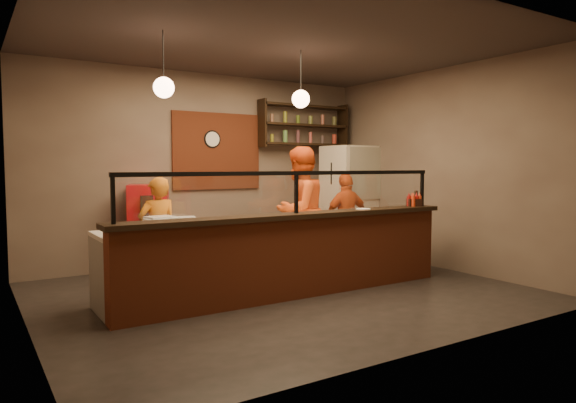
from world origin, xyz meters
TOP-DOWN VIEW (x-y plane):
  - floor at (0.00, 0.00)m, footprint 6.00×6.00m
  - ceiling at (0.00, 0.00)m, footprint 6.00×6.00m
  - wall_back at (0.00, 2.50)m, footprint 6.00×0.00m
  - wall_left at (-3.00, 0.00)m, footprint 0.00×5.00m
  - wall_right at (3.00, 0.00)m, footprint 0.00×5.00m
  - wall_front at (0.00, -2.50)m, footprint 6.00×0.00m
  - brick_patch at (0.20, 2.47)m, footprint 1.60×0.04m
  - service_counter at (0.00, -0.30)m, footprint 4.60×0.25m
  - counter_ledge at (0.00, -0.30)m, footprint 4.70×0.37m
  - worktop_cabinet at (0.00, 0.20)m, footprint 4.60×0.75m
  - worktop at (0.00, 0.20)m, footprint 4.60×0.75m
  - sneeze_guard at (0.00, -0.30)m, footprint 4.50×0.05m
  - wall_shelving at (1.90, 2.32)m, footprint 1.84×0.28m
  - wall_clock at (0.10, 2.46)m, footprint 0.30×0.04m
  - pendant_left at (-1.50, 0.20)m, footprint 0.24×0.24m
  - pendant_right at (0.40, 0.20)m, footprint 0.24×0.24m
  - cook_left at (-1.32, 1.08)m, footprint 0.59×0.43m
  - cook_mid at (0.80, 0.82)m, footprint 1.13×1.00m
  - cook_right at (1.94, 1.11)m, footprint 0.91×0.42m
  - fridge at (2.60, 1.85)m, footprint 0.87×0.82m
  - red_cooler at (-1.10, 2.15)m, footprint 0.74×0.72m
  - pizza_dough at (0.71, 0.31)m, footprint 0.53×0.53m
  - prep_tub_a at (-1.60, 0.21)m, footprint 0.27×0.22m
  - prep_tub_b at (-1.55, 0.27)m, footprint 0.35×0.30m
  - prep_tub_c at (-1.30, 0.17)m, footprint 0.34×0.30m
  - rolling_pin at (-0.49, 0.18)m, footprint 0.36×0.18m
  - condiment_caddy at (2.08, -0.29)m, footprint 0.24×0.21m
  - pepper_mill at (2.14, -0.26)m, footprint 0.06×0.06m
  - small_plate at (1.06, -0.33)m, footprint 0.26×0.26m

SIDE VIEW (x-z plane):
  - floor at x=0.00m, z-range 0.00..0.00m
  - worktop_cabinet at x=0.00m, z-range 0.00..0.85m
  - service_counter at x=0.00m, z-range 0.00..1.00m
  - red_cooler at x=-1.10m, z-range 0.00..1.36m
  - cook_left at x=-1.32m, z-range 0.00..1.50m
  - cook_right at x=1.94m, z-range 0.00..1.53m
  - worktop at x=0.00m, z-range 0.85..0.90m
  - pizza_dough at x=0.71m, z-range 0.90..0.91m
  - rolling_pin at x=-0.49m, z-range 0.90..0.96m
  - prep_tub_a at x=-1.60m, z-range 0.90..1.04m
  - cook_mid at x=0.80m, z-range 0.00..1.94m
  - prep_tub_c at x=-1.30m, z-range 0.90..1.04m
  - prep_tub_b at x=-1.55m, z-range 0.90..1.06m
  - fridge at x=2.60m, z-range 0.00..2.02m
  - counter_ledge at x=0.00m, z-range 1.00..1.06m
  - small_plate at x=1.06m, z-range 1.06..1.07m
  - condiment_caddy at x=2.08m, z-range 1.06..1.17m
  - pepper_mill at x=2.14m, z-range 1.06..1.28m
  - sneeze_guard at x=0.00m, z-range 1.11..1.63m
  - wall_back at x=0.00m, z-range -1.40..4.60m
  - wall_left at x=-3.00m, z-range -0.90..4.10m
  - wall_right at x=3.00m, z-range -0.90..4.10m
  - wall_front at x=0.00m, z-range -1.40..4.60m
  - brick_patch at x=0.20m, z-range 1.25..2.55m
  - wall_clock at x=0.10m, z-range 1.95..2.25m
  - wall_shelving at x=1.90m, z-range 1.98..2.83m
  - pendant_left at x=-1.50m, z-range 2.17..2.94m
  - pendant_right at x=0.40m, z-range 2.17..2.94m
  - ceiling at x=0.00m, z-range 3.20..3.20m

